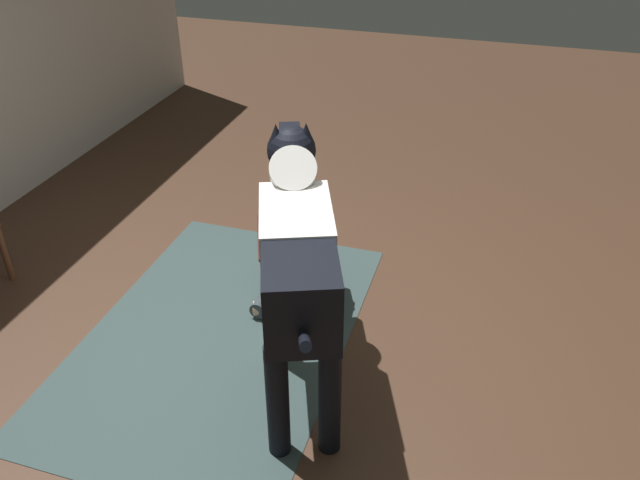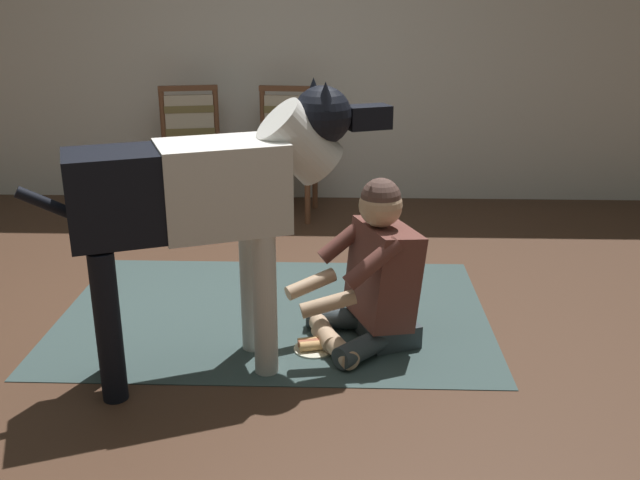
# 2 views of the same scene
# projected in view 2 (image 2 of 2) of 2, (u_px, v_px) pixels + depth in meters

# --- Properties ---
(ground_plane) EXTENTS (14.26, 14.26, 0.00)m
(ground_plane) POSITION_uv_depth(u_px,v_px,m) (253.00, 344.00, 3.54)
(ground_plane) COLOR #472E1F
(back_wall) EXTENTS (8.24, 0.10, 2.60)m
(back_wall) POSITION_uv_depth(u_px,v_px,m) (289.00, 40.00, 5.67)
(back_wall) COLOR silver
(back_wall) RESTS_ON ground
(area_rug) EXTENTS (2.31, 1.53, 0.01)m
(area_rug) POSITION_uv_depth(u_px,v_px,m) (275.00, 313.00, 3.87)
(area_rug) COLOR #364846
(area_rug) RESTS_ON ground
(dining_chair_left_of_pair) EXTENTS (0.54, 0.54, 0.98)m
(dining_chair_left_of_pair) POSITION_uv_depth(u_px,v_px,m) (191.00, 144.00, 5.51)
(dining_chair_left_of_pair) COLOR brown
(dining_chair_left_of_pair) RESTS_ON ground
(dining_chair_right_of_pair) EXTENTS (0.50, 0.51, 0.98)m
(dining_chair_right_of_pair) POSITION_uv_depth(u_px,v_px,m) (286.00, 145.00, 5.49)
(dining_chair_right_of_pair) COLOR brown
(dining_chair_right_of_pair) RESTS_ON ground
(person_sitting_on_floor) EXTENTS (0.69, 0.61, 0.84)m
(person_sitting_on_floor) POSITION_uv_depth(u_px,v_px,m) (373.00, 277.00, 3.46)
(person_sitting_on_floor) COLOR #343E43
(person_sitting_on_floor) RESTS_ON ground
(large_dog) EXTENTS (1.53, 0.73, 1.31)m
(large_dog) POSITION_uv_depth(u_px,v_px,m) (208.00, 196.00, 3.04)
(large_dog) COLOR silver
(large_dog) RESTS_ON ground
(hot_dog_on_plate) EXTENTS (0.20, 0.20, 0.06)m
(hot_dog_on_plate) POSITION_uv_depth(u_px,v_px,m) (314.00, 345.00, 3.47)
(hot_dog_on_plate) COLOR silver
(hot_dog_on_plate) RESTS_ON ground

